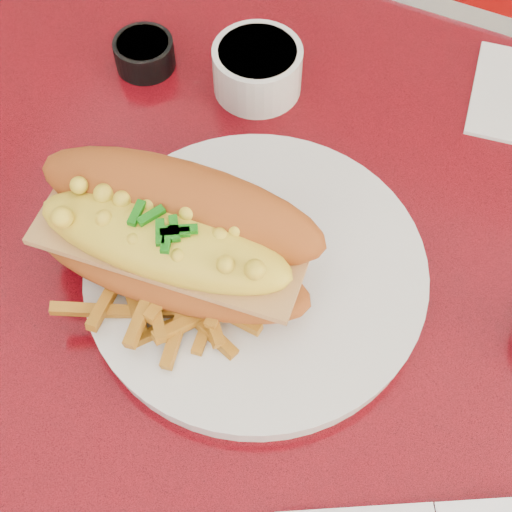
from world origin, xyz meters
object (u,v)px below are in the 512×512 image
at_px(dinner_plate, 256,273).
at_px(sauce_cup_left, 144,53).
at_px(diner_table, 292,356).
at_px(mac_hoagie, 172,235).
at_px(gravy_ramekin, 257,68).
at_px(fork, 336,298).
at_px(booth_bench_far, 451,80).

distance_m(dinner_plate, sauce_cup_left, 0.29).
height_order(diner_table, mac_hoagie, mac_hoagie).
xyz_separation_m(diner_table, dinner_plate, (-0.04, -0.01, 0.17)).
distance_m(gravy_ramekin, sauce_cup_left, 0.12).
bearing_deg(gravy_ramekin, fork, -50.19).
bearing_deg(booth_bench_far, fork, -87.44).
bearing_deg(sauce_cup_left, diner_table, -34.03).
relative_size(fork, gravy_ramekin, 1.26).
distance_m(fork, gravy_ramekin, 0.27).
height_order(fork, sauce_cup_left, sauce_cup_left).
bearing_deg(fork, diner_table, 80.55).
bearing_deg(sauce_cup_left, booth_bench_far, 67.87).
xyz_separation_m(fork, gravy_ramekin, (-0.17, 0.21, 0.01)).
bearing_deg(sauce_cup_left, gravy_ramekin, 10.29).
bearing_deg(diner_table, mac_hoagie, -158.08).
bearing_deg(dinner_plate, fork, 1.99).
bearing_deg(mac_hoagie, diner_table, 15.41).
height_order(dinner_plate, mac_hoagie, mac_hoagie).
bearing_deg(diner_table, sauce_cup_left, 145.97).
xyz_separation_m(diner_table, gravy_ramekin, (-0.14, 0.20, 0.19)).
relative_size(diner_table, dinner_plate, 3.61).
height_order(booth_bench_far, sauce_cup_left, booth_bench_far).
bearing_deg(dinner_plate, diner_table, 19.79).
relative_size(dinner_plate, sauce_cup_left, 5.09).
relative_size(mac_hoagie, fork, 1.71).
relative_size(mac_hoagie, gravy_ramekin, 2.15).
relative_size(diner_table, booth_bench_far, 1.03).
bearing_deg(booth_bench_far, dinner_plate, -92.56).
height_order(dinner_plate, gravy_ramekin, gravy_ramekin).
xyz_separation_m(booth_bench_far, gravy_ramekin, (-0.14, -0.61, 0.51)).
bearing_deg(fork, dinner_plate, 98.79).
relative_size(dinner_plate, gravy_ramekin, 2.84).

